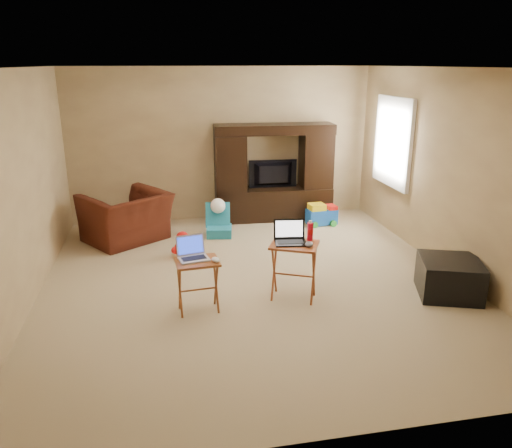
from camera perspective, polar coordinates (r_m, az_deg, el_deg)
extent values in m
plane|color=tan|center=(6.14, -0.36, -6.55)|extent=(5.50, 5.50, 0.00)
plane|color=silver|center=(5.59, -0.41, 17.46)|extent=(5.50, 5.50, 0.00)
plane|color=tan|center=(8.41, -3.90, 9.03)|extent=(5.00, 0.00, 5.00)
plane|color=tan|center=(3.21, 8.81, -6.15)|extent=(5.00, 0.00, 5.00)
plane|color=tan|center=(5.83, -25.34, 3.35)|extent=(0.00, 5.50, 5.50)
plane|color=tan|center=(6.66, 21.37, 5.48)|extent=(0.00, 5.50, 5.50)
plane|color=white|center=(7.95, 15.50, 9.02)|extent=(0.00, 1.20, 1.20)
cube|color=white|center=(7.95, 15.37, 9.02)|extent=(0.06, 1.14, 1.34)
cube|color=black|center=(8.37, 2.03, 5.89)|extent=(1.98, 0.58, 1.60)
imported|color=black|center=(8.37, 2.03, 5.67)|extent=(0.82, 0.14, 0.47)
imported|color=#4D1C10|center=(7.63, -14.58, 0.73)|extent=(1.48, 1.44, 0.73)
cube|color=black|center=(6.14, 21.22, -5.72)|extent=(0.84, 0.84, 0.42)
cube|color=#974C24|center=(5.36, -6.64, -7.06)|extent=(0.48, 0.39, 0.58)
cube|color=#A04C26|center=(5.60, 4.33, -5.42)|extent=(0.63, 0.58, 0.66)
cube|color=#A8A8AC|center=(5.23, -7.15, -2.86)|extent=(0.35, 0.31, 0.24)
cube|color=black|center=(5.45, 3.98, -1.04)|extent=(0.38, 0.33, 0.24)
ellipsoid|color=white|center=(5.19, -4.64, -4.09)|extent=(0.11, 0.14, 0.05)
ellipsoid|color=#403F45|center=(5.40, 6.09, -2.33)|extent=(0.12, 0.15, 0.05)
cylinder|color=red|center=(5.57, 6.20, -0.87)|extent=(0.06, 0.06, 0.20)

